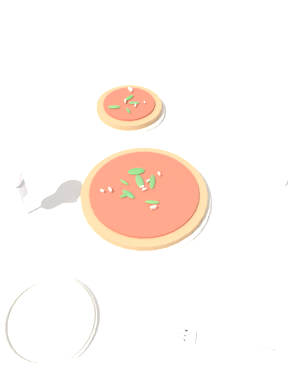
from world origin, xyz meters
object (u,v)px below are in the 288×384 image
object	(u,v)px
wine_glass	(14,182)
fork	(219,343)
side_plate_white	(49,319)
shaker_pepper	(283,175)
pizza_arugula_main	(144,195)
pizza_personal_side	(129,108)

from	to	relation	value
wine_glass	fork	distance (m)	0.55
wine_glass	side_plate_white	world-z (taller)	wine_glass
fork	side_plate_white	distance (m)	0.34
fork	shaker_pepper	xyz separation A→B (m)	(-0.26, -0.38, 0.03)
pizza_arugula_main	pizza_personal_side	size ratio (longest dim) A/B	1.52
pizza_personal_side	shaker_pepper	size ratio (longest dim) A/B	3.31
wine_glass	pizza_personal_side	bearing A→B (deg)	-128.87
pizza_personal_side	fork	distance (m)	0.73
wine_glass	shaker_pepper	world-z (taller)	wine_glass
pizza_personal_side	fork	world-z (taller)	pizza_personal_side
pizza_arugula_main	fork	world-z (taller)	pizza_arugula_main
fork	side_plate_white	size ratio (longest dim) A/B	1.06
pizza_arugula_main	pizza_personal_side	distance (m)	0.35
pizza_arugula_main	side_plate_white	size ratio (longest dim) A/B	1.76
pizza_personal_side	wine_glass	xyz separation A→B (m)	(0.29, 0.36, 0.11)
pizza_arugula_main	wine_glass	bearing A→B (deg)	1.95
wine_glass	side_plate_white	xyz separation A→B (m)	(-0.06, 0.28, -0.11)
pizza_personal_side	shaker_pepper	world-z (taller)	shaker_pepper
wine_glass	shaker_pepper	size ratio (longest dim) A/B	2.65
side_plate_white	shaker_pepper	size ratio (longest dim) A/B	2.86
fork	pizza_arugula_main	bearing A→B (deg)	-56.71
pizza_personal_side	wine_glass	distance (m)	0.47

